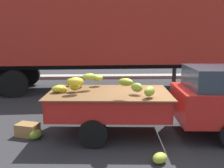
# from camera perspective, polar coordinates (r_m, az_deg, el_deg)

# --- Properties ---
(ground) EXTENTS (220.00, 220.00, 0.00)m
(ground) POSITION_cam_1_polar(r_m,az_deg,el_deg) (6.77, 12.79, -10.55)
(ground) COLOR #28282B
(curb_strip) EXTENTS (80.00, 0.80, 0.16)m
(curb_strip) POSITION_cam_1_polar(r_m,az_deg,el_deg) (14.71, 4.33, 1.73)
(curb_strip) COLOR gray
(curb_strip) RESTS_ON ground
(pickup_truck) EXTENTS (5.29, 2.03, 1.70)m
(pickup_truck) POSITION_cam_1_polar(r_m,az_deg,el_deg) (6.51, 17.62, -3.50)
(pickup_truck) COLOR #B21E19
(pickup_truck) RESTS_ON ground
(semi_trailer) EXTENTS (12.08, 3.00, 3.95)m
(semi_trailer) POSITION_cam_1_polar(r_m,az_deg,el_deg) (11.33, -2.45, 11.47)
(semi_trailer) COLOR maroon
(semi_trailer) RESTS_ON ground
(fallen_banana_bunch_near_tailgate) EXTENTS (0.36, 0.42, 0.22)m
(fallen_banana_bunch_near_tailgate) POSITION_cam_1_polar(r_m,az_deg,el_deg) (6.46, -16.81, -10.80)
(fallen_banana_bunch_near_tailgate) COLOR olive
(fallen_banana_bunch_near_tailgate) RESTS_ON ground
(fallen_banana_bunch_by_wheel) EXTENTS (0.41, 0.40, 0.21)m
(fallen_banana_bunch_by_wheel) POSITION_cam_1_polar(r_m,az_deg,el_deg) (5.21, 10.72, -16.03)
(fallen_banana_bunch_by_wheel) COLOR #A3AF32
(fallen_banana_bunch_by_wheel) RESTS_ON ground
(produce_crate) EXTENTS (0.61, 0.50, 0.31)m
(produce_crate) POSITION_cam_1_polar(r_m,az_deg,el_deg) (6.68, -18.46, -9.73)
(produce_crate) COLOR olive
(produce_crate) RESTS_ON ground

